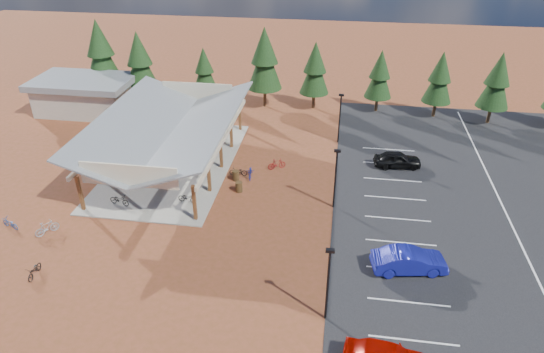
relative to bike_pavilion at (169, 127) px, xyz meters
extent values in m
plane|color=brown|center=(10.00, -7.00, -3.82)|extent=(140.00, 140.00, 0.00)
cube|color=black|center=(28.50, -4.00, -3.80)|extent=(27.00, 44.00, 0.04)
cube|color=gray|center=(0.00, 0.00, -3.77)|extent=(10.60, 18.60, 0.10)
cube|color=#552F18|center=(-4.60, -8.40, -2.22)|extent=(0.25, 0.25, 3.00)
cube|color=#552F18|center=(-4.60, -4.20, -2.22)|extent=(0.25, 0.25, 3.00)
cube|color=#552F18|center=(-4.60, 0.00, -2.22)|extent=(0.25, 0.25, 3.00)
cube|color=#552F18|center=(-4.60, 4.20, -2.22)|extent=(0.25, 0.25, 3.00)
cube|color=#552F18|center=(-4.60, 8.40, -2.22)|extent=(0.25, 0.25, 3.00)
cube|color=#552F18|center=(4.60, -8.40, -2.22)|extent=(0.25, 0.25, 3.00)
cube|color=#552F18|center=(4.60, -4.20, -2.22)|extent=(0.25, 0.25, 3.00)
cube|color=#552F18|center=(4.60, 0.00, -2.22)|extent=(0.25, 0.25, 3.00)
cube|color=#552F18|center=(4.60, 4.20, -2.22)|extent=(0.25, 0.25, 3.00)
cube|color=#552F18|center=(4.60, 8.40, -2.22)|extent=(0.25, 0.25, 3.00)
cube|color=beige|center=(-5.00, 0.00, -0.72)|extent=(0.22, 18.00, 0.35)
cube|color=beige|center=(5.00, 0.00, -0.72)|extent=(0.22, 18.00, 0.35)
cube|color=slate|center=(-2.90, 0.00, 0.18)|extent=(5.85, 19.40, 2.13)
cube|color=slate|center=(2.90, 0.00, 0.18)|extent=(5.85, 19.40, 2.13)
cube|color=beige|center=(0.00, -9.00, 0.08)|extent=(7.50, 0.15, 1.80)
cube|color=beige|center=(0.00, 9.00, 0.08)|extent=(7.50, 0.15, 1.80)
cube|color=#ADA593|center=(-14.00, 11.00, -2.22)|extent=(10.00, 6.00, 3.20)
cube|color=slate|center=(-14.00, 11.00, -0.27)|extent=(11.00, 7.00, 0.70)
cylinder|color=black|center=(15.00, -17.00, -1.32)|extent=(0.14, 0.14, 5.00)
cube|color=black|center=(15.00, -17.00, 1.23)|extent=(0.50, 0.25, 0.18)
cylinder|color=black|center=(15.00, -5.00, -1.32)|extent=(0.14, 0.14, 5.00)
cube|color=black|center=(15.00, -5.00, 1.23)|extent=(0.50, 0.25, 0.18)
cylinder|color=black|center=(15.00, 7.00, -1.32)|extent=(0.14, 0.14, 5.00)
cube|color=black|center=(15.00, 7.00, 1.23)|extent=(0.50, 0.25, 0.18)
cylinder|color=#412E17|center=(7.03, -3.81, -3.37)|extent=(0.60, 0.60, 0.90)
cylinder|color=#412E17|center=(6.37, -1.97, -3.37)|extent=(0.60, 0.60, 0.90)
cylinder|color=#382314|center=(-13.56, 15.45, -2.66)|extent=(0.36, 0.36, 2.33)
cone|color=black|center=(-13.56, 15.45, 1.30)|extent=(4.10, 4.10, 5.59)
cone|color=black|center=(-13.56, 15.45, 3.63)|extent=(3.17, 3.17, 4.19)
cylinder|color=#382314|center=(-8.22, 14.06, -2.76)|extent=(0.36, 0.36, 2.12)
cone|color=black|center=(-8.22, 14.06, 0.84)|extent=(3.73, 3.73, 5.09)
cone|color=black|center=(-8.22, 14.06, 2.96)|extent=(2.88, 2.88, 3.82)
cylinder|color=#382314|center=(-1.14, 15.84, -3.01)|extent=(0.36, 0.36, 1.62)
cone|color=black|center=(-1.14, 15.84, -0.26)|extent=(2.85, 2.85, 3.89)
cone|color=black|center=(-1.14, 15.84, 1.36)|extent=(2.20, 2.20, 2.92)
cylinder|color=#382314|center=(6.09, 15.60, -2.69)|extent=(0.36, 0.36, 2.27)
cone|color=black|center=(6.09, 15.60, 1.17)|extent=(4.00, 4.00, 5.45)
cone|color=black|center=(6.09, 15.60, 3.45)|extent=(3.09, 3.09, 4.09)
cylinder|color=#382314|center=(11.82, 15.83, -2.87)|extent=(0.36, 0.36, 1.91)
cone|color=black|center=(11.82, 15.83, 0.38)|extent=(3.36, 3.36, 4.59)
cone|color=black|center=(11.82, 15.83, 2.29)|extent=(2.60, 2.60, 3.44)
cylinder|color=#382314|center=(19.10, 16.00, -2.95)|extent=(0.36, 0.36, 1.75)
cone|color=black|center=(19.10, 16.00, 0.02)|extent=(3.08, 3.08, 4.20)
cone|color=black|center=(19.10, 16.00, 1.77)|extent=(2.38, 2.38, 3.15)
cylinder|color=#382314|center=(25.47, 15.30, -2.92)|extent=(0.36, 0.36, 1.82)
cone|color=black|center=(25.47, 15.30, 0.17)|extent=(3.20, 3.20, 4.36)
cone|color=black|center=(25.47, 15.30, 1.99)|extent=(2.47, 2.47, 3.27)
cylinder|color=#382314|center=(31.15, 14.32, -2.86)|extent=(0.36, 0.36, 1.92)
cone|color=black|center=(31.15, 14.32, 0.41)|extent=(3.39, 3.39, 4.62)
cone|color=black|center=(31.15, 14.32, 2.33)|extent=(2.62, 2.62, 3.46)
imported|color=black|center=(-2.01, -7.38, -3.26)|extent=(1.85, 0.98, 0.93)
imported|color=gray|center=(-1.07, -0.61, -3.28)|extent=(1.49, 0.49, 0.88)
imported|color=navy|center=(-1.34, 1.14, -3.24)|extent=(1.89, 0.75, 0.98)
imported|color=maroon|center=(-3.34, 6.65, -3.20)|extent=(1.78, 0.65, 1.05)
imported|color=black|center=(3.28, -6.24, -3.30)|extent=(1.68, 0.81, 0.84)
imported|color=#9DA1A5|center=(1.74, -1.22, -3.24)|extent=(1.66, 0.88, 0.96)
imported|color=navy|center=(2.13, 0.41, -3.32)|extent=(1.61, 1.01, 0.80)
imported|color=maroon|center=(2.70, 4.34, -3.19)|extent=(1.86, 0.91, 1.08)
imported|color=black|center=(-4.04, -16.10, -3.39)|extent=(0.72, 1.69, 0.87)
imported|color=gray|center=(-5.71, -11.73, -3.28)|extent=(1.48, 1.76, 1.09)
imported|color=navy|center=(-8.84, -11.48, -3.40)|extent=(1.71, 1.07, 0.85)
imported|color=navy|center=(7.55, -1.32, -3.32)|extent=(0.90, 1.98, 1.00)
imported|color=maroon|center=(9.64, 0.55, -3.32)|extent=(1.71, 1.19, 1.01)
imported|color=black|center=(6.41, -1.18, -3.40)|extent=(1.63, 0.64, 0.84)
imported|color=navy|center=(20.20, -11.99, -2.98)|extent=(5.13, 2.56, 1.62)
imported|color=black|center=(20.51, 2.57, -3.06)|extent=(4.43, 2.21, 1.45)
camera|label=1|loc=(14.94, -37.85, 17.77)|focal=32.00mm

